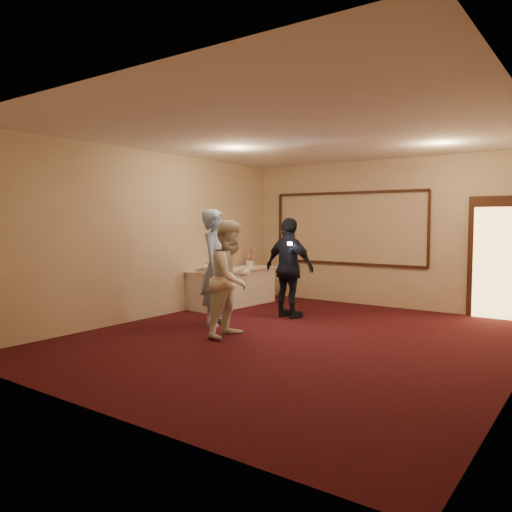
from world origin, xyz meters
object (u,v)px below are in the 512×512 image
(pavlova_tray, at_px, (210,268))
(plate_stack_b, at_px, (250,264))
(woman, at_px, (231,279))
(tart, at_px, (229,269))
(buffet_table, at_px, (232,287))
(guest, at_px, (289,268))
(cupcake_stand, at_px, (251,258))
(plate_stack_a, at_px, (227,265))
(man, at_px, (216,267))

(pavlova_tray, bearing_deg, plate_stack_b, 89.16)
(woman, bearing_deg, pavlova_tray, 45.71)
(pavlova_tray, distance_m, tart, 0.59)
(buffet_table, height_order, tart, tart)
(pavlova_tray, xyz_separation_m, guest, (1.51, 0.45, 0.06))
(plate_stack_b, xyz_separation_m, woman, (1.55, -2.60, 0.04))
(cupcake_stand, xyz_separation_m, plate_stack_b, (0.34, -0.51, -0.08))
(buffet_table, xyz_separation_m, guest, (1.65, -0.41, 0.52))
(pavlova_tray, relative_size, plate_stack_a, 3.13)
(buffet_table, distance_m, guest, 1.78)
(woman, relative_size, guest, 0.97)
(buffet_table, xyz_separation_m, plate_stack_b, (0.16, 0.42, 0.46))
(tart, relative_size, man, 0.13)
(pavlova_tray, relative_size, tart, 2.28)
(guest, bearing_deg, plate_stack_b, -19.98)
(pavlova_tray, xyz_separation_m, tart, (-0.00, 0.59, -0.05))
(tart, bearing_deg, pavlova_tray, -90.00)
(woman, bearing_deg, guest, -2.25)
(buffet_table, height_order, pavlova_tray, pavlova_tray)
(plate_stack_a, distance_m, man, 1.99)
(buffet_table, distance_m, plate_stack_a, 0.47)
(man, bearing_deg, plate_stack_a, 14.40)
(cupcake_stand, height_order, tart, cupcake_stand)
(guest, bearing_deg, buffet_table, -4.92)
(guest, bearing_deg, woman, 101.17)
(plate_stack_b, distance_m, man, 2.24)
(plate_stack_b, bearing_deg, cupcake_stand, 123.80)
(plate_stack_a, bearing_deg, plate_stack_b, 56.06)
(buffet_table, bearing_deg, man, -59.65)
(buffet_table, distance_m, cupcake_stand, 1.08)
(plate_stack_a, height_order, woman, woman)
(man, bearing_deg, tart, 11.77)
(plate_stack_b, xyz_separation_m, tart, (-0.02, -0.69, -0.05))
(plate_stack_a, bearing_deg, man, -56.47)
(plate_stack_b, height_order, woman, woman)
(buffet_table, relative_size, woman, 1.22)
(tart, bearing_deg, plate_stack_b, 88.44)
(plate_stack_b, bearing_deg, pavlova_tray, -90.84)
(pavlova_tray, bearing_deg, tart, 90.00)
(plate_stack_b, bearing_deg, tart, -91.56)
(cupcake_stand, relative_size, woman, 0.25)
(man, bearing_deg, woman, -144.06)
(plate_stack_b, xyz_separation_m, guest, (1.49, -0.83, 0.06))
(cupcake_stand, xyz_separation_m, man, (1.15, -2.59, 0.05))
(pavlova_tray, bearing_deg, plate_stack_a, 107.30)
(cupcake_stand, distance_m, woman, 3.64)
(woman, distance_m, guest, 1.77)
(woman, bearing_deg, cupcake_stand, 27.03)
(plate_stack_a, relative_size, plate_stack_b, 1.02)
(buffet_table, distance_m, pavlova_tray, 0.99)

